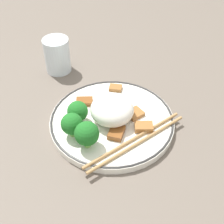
% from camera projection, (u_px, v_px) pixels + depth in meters
% --- Properties ---
extents(ground_plane, '(3.00, 3.00, 0.00)m').
position_uv_depth(ground_plane, '(112.00, 124.00, 0.66)').
color(ground_plane, '#665B51').
extents(plate, '(0.26, 0.26, 0.02)m').
position_uv_depth(plate, '(112.00, 121.00, 0.66)').
color(plate, white).
rests_on(plate, ground_plane).
extents(rice_mound, '(0.09, 0.09, 0.05)m').
position_uv_depth(rice_mound, '(113.00, 109.00, 0.64)').
color(rice_mound, white).
rests_on(rice_mound, plate).
extents(broccoli_back_left, '(0.04, 0.04, 0.05)m').
position_uv_depth(broccoli_back_left, '(78.00, 111.00, 0.63)').
color(broccoli_back_left, '#72AD4C').
rests_on(broccoli_back_left, plate).
extents(broccoli_back_center, '(0.04, 0.04, 0.05)m').
position_uv_depth(broccoli_back_center, '(72.00, 124.00, 0.60)').
color(broccoli_back_center, '#72AD4C').
rests_on(broccoli_back_center, plate).
extents(broccoli_back_right, '(0.05, 0.05, 0.06)m').
position_uv_depth(broccoli_back_right, '(87.00, 134.00, 0.58)').
color(broccoli_back_right, '#72AD4C').
rests_on(broccoli_back_right, plate).
extents(meat_near_front, '(0.04, 0.04, 0.01)m').
position_uv_depth(meat_near_front, '(135.00, 114.00, 0.66)').
color(meat_near_front, '#9E6633').
rests_on(meat_near_front, plate).
extents(meat_near_left, '(0.04, 0.04, 0.01)m').
position_uv_depth(meat_near_left, '(144.00, 127.00, 0.63)').
color(meat_near_left, '#9E6633').
rests_on(meat_near_left, plate).
extents(meat_near_right, '(0.04, 0.03, 0.01)m').
position_uv_depth(meat_near_right, '(116.00, 88.00, 0.72)').
color(meat_near_right, '#9E6633').
rests_on(meat_near_right, plate).
extents(meat_near_back, '(0.04, 0.04, 0.01)m').
position_uv_depth(meat_near_back, '(85.00, 101.00, 0.69)').
color(meat_near_back, brown).
rests_on(meat_near_back, plate).
extents(meat_on_rice_edge, '(0.04, 0.05, 0.01)m').
position_uv_depth(meat_on_rice_edge, '(116.00, 132.00, 0.62)').
color(meat_on_rice_edge, brown).
rests_on(meat_on_rice_edge, plate).
extents(chopsticks, '(0.08, 0.24, 0.01)m').
position_uv_depth(chopsticks, '(136.00, 141.00, 0.60)').
color(chopsticks, '#AD8451').
rests_on(chopsticks, plate).
extents(drinking_glass, '(0.06, 0.06, 0.09)m').
position_uv_depth(drinking_glass, '(57.00, 55.00, 0.78)').
color(drinking_glass, silver).
rests_on(drinking_glass, ground_plane).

